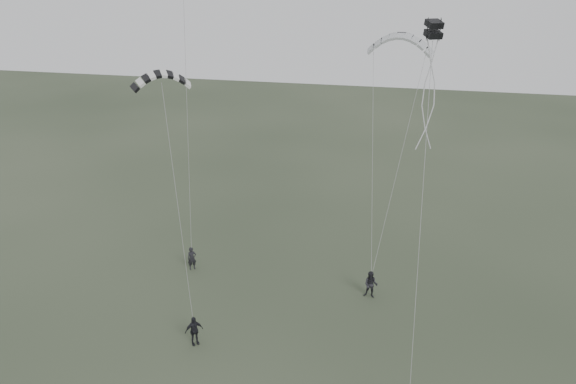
% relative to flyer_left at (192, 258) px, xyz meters
% --- Properties ---
extents(ground, '(140.00, 140.00, 0.00)m').
position_rel_flyer_left_xyz_m(ground, '(6.02, -7.52, -0.80)').
color(ground, '#2B3624').
rests_on(ground, ground).
extents(flyer_left, '(0.70, 0.64, 1.60)m').
position_rel_flyer_left_xyz_m(flyer_left, '(0.00, 0.00, 0.00)').
color(flyer_left, black).
rests_on(flyer_left, ground).
extents(flyer_right, '(0.92, 0.76, 1.74)m').
position_rel_flyer_left_xyz_m(flyer_right, '(11.97, -0.85, 0.07)').
color(flyer_right, black).
rests_on(flyer_right, ground).
extents(flyer_center, '(1.03, 0.95, 1.69)m').
position_rel_flyer_left_xyz_m(flyer_center, '(3.07, -7.51, 0.05)').
color(flyer_center, black).
rests_on(flyer_center, ground).
extents(kite_pale_large, '(4.40, 1.83, 1.92)m').
position_rel_flyer_left_xyz_m(kite_pale_large, '(12.45, 7.41, 13.90)').
color(kite_pale_large, '#ABAEB1').
rests_on(kite_pale_large, flyer_right).
extents(kite_striped, '(2.94, 2.41, 1.29)m').
position_rel_flyer_left_xyz_m(kite_striped, '(1.31, -5.15, 13.28)').
color(kite_striped, black).
rests_on(kite_striped, flyer_center).
extents(kite_box, '(0.94, 1.00, 0.84)m').
position_rel_flyer_left_xyz_m(kite_box, '(14.15, -4.27, 15.62)').
color(kite_box, black).
rests_on(kite_box, flyer_far).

